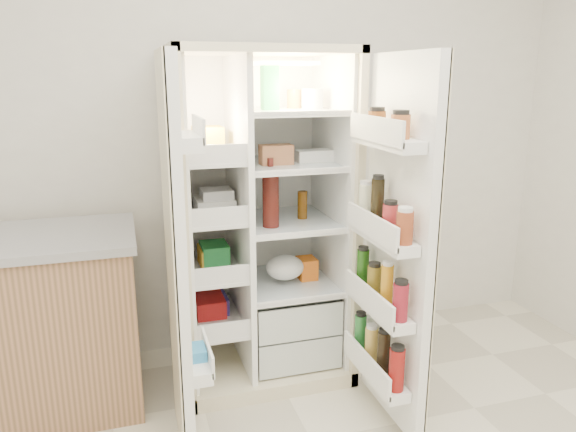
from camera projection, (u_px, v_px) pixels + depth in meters
name	position (u px, v px, depth m)	size (l,w,h in m)	color
wall_back	(252.00, 129.00, 3.24)	(4.00, 0.02, 2.70)	silver
refrigerator	(260.00, 243.00, 3.06)	(0.92, 0.70, 1.80)	beige
freezer_door	(177.00, 262.00, 2.32)	(0.15, 0.40, 1.72)	white
fridge_door	(394.00, 251.00, 2.52)	(0.17, 0.58, 1.72)	white
kitchen_counter	(9.00, 327.00, 2.69)	(1.26, 0.67, 0.91)	#A67453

